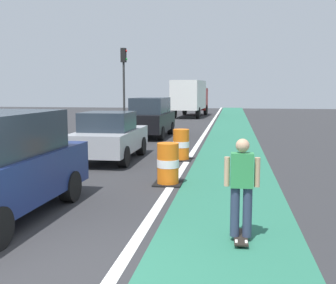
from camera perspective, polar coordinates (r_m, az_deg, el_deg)
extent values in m
plane|color=#2D2D30|center=(6.17, -15.89, -16.68)|extent=(100.00, 100.00, 0.00)
cube|color=#286B51|center=(17.28, 8.64, -1.08)|extent=(2.50, 80.00, 0.01)
cube|color=silver|center=(17.35, 3.68, -0.97)|extent=(0.20, 80.00, 0.01)
cube|color=black|center=(7.12, 9.87, -12.63)|extent=(0.24, 0.80, 0.02)
cylinder|color=silver|center=(6.88, 10.61, -13.46)|extent=(0.04, 0.11, 0.11)
cylinder|color=silver|center=(6.88, 9.29, -13.45)|extent=(0.04, 0.11, 0.11)
cylinder|color=silver|center=(7.37, 10.40, -12.03)|extent=(0.04, 0.11, 0.11)
cylinder|color=silver|center=(7.36, 9.18, -12.02)|extent=(0.04, 0.11, 0.11)
cylinder|color=#2D3851|center=(6.99, 10.78, -9.38)|extent=(0.15, 0.15, 0.82)
cylinder|color=#2D3851|center=(6.98, 9.12, -9.36)|extent=(0.15, 0.15, 0.82)
cube|color=#338C4C|center=(6.82, 10.07, -3.80)|extent=(0.36, 0.23, 0.56)
cylinder|color=tan|center=(6.84, 12.08, -4.06)|extent=(0.09, 0.09, 0.48)
cylinder|color=tan|center=(6.82, 8.05, -4.01)|extent=(0.09, 0.09, 0.48)
sphere|color=tan|center=(6.76, 10.15, -0.47)|extent=(0.22, 0.22, 0.22)
cylinder|color=black|center=(10.28, -21.69, -5.27)|extent=(0.30, 0.69, 0.68)
cylinder|color=black|center=(9.52, -13.24, -5.91)|extent=(0.30, 0.69, 0.68)
cube|color=#9EA0A5|center=(14.75, -7.91, 0.25)|extent=(1.84, 4.10, 0.72)
cube|color=#232D38|center=(14.44, -8.25, 2.81)|extent=(1.62, 1.72, 0.64)
cylinder|color=black|center=(16.24, -9.37, -0.42)|extent=(0.28, 0.68, 0.68)
cylinder|color=black|center=(15.81, -3.71, -0.55)|extent=(0.28, 0.68, 0.68)
cylinder|color=black|center=(13.88, -12.65, -1.79)|extent=(0.28, 0.68, 0.68)
cylinder|color=black|center=(13.37, -6.09, -2.00)|extent=(0.28, 0.68, 0.68)
cube|color=black|center=(21.81, -2.39, 2.79)|extent=(1.92, 4.63, 0.90)
cube|color=#232D38|center=(21.76, -2.40, 5.02)|extent=(1.67, 2.88, 0.80)
cylinder|color=black|center=(23.41, -3.60, 1.98)|extent=(0.29, 0.69, 0.68)
cylinder|color=black|center=(23.09, 0.36, 1.92)|extent=(0.29, 0.69, 0.68)
cylinder|color=black|center=(20.66, -5.44, 1.26)|extent=(0.29, 0.69, 0.68)
cylinder|color=black|center=(20.29, -0.97, 1.18)|extent=(0.29, 0.69, 0.68)
cylinder|color=orange|center=(10.90, -0.01, -4.53)|extent=(0.56, 0.56, 0.42)
cylinder|color=white|center=(10.84, -0.01, -2.91)|extent=(0.57, 0.57, 0.21)
cylinder|color=orange|center=(10.79, -0.01, -1.26)|extent=(0.56, 0.56, 0.42)
cube|color=black|center=(10.95, -0.01, -5.71)|extent=(0.73, 0.73, 0.04)
cylinder|color=orange|center=(14.62, 1.79, -1.53)|extent=(0.56, 0.56, 0.42)
cylinder|color=white|center=(14.57, 1.80, -0.31)|extent=(0.57, 0.57, 0.21)
cylinder|color=orange|center=(14.53, 1.80, 0.93)|extent=(0.56, 0.56, 0.42)
cube|color=black|center=(14.65, 1.79, -2.42)|extent=(0.73, 0.73, 0.04)
cube|color=silver|center=(37.08, 2.87, 6.44)|extent=(2.65, 5.74, 2.50)
cube|color=#B21E19|center=(40.89, 3.77, 5.88)|extent=(2.32, 2.04, 2.10)
cylinder|color=black|center=(40.90, 2.29, 4.41)|extent=(0.36, 0.98, 0.96)
cylinder|color=black|center=(40.58, 5.16, 4.37)|extent=(0.36, 0.98, 0.96)
cylinder|color=black|center=(35.94, 0.85, 4.04)|extent=(0.36, 0.98, 0.96)
cylinder|color=black|center=(35.59, 4.11, 3.99)|extent=(0.36, 0.98, 0.96)
cylinder|color=#2D2D2D|center=(27.49, -6.03, 6.40)|extent=(0.14, 0.14, 4.20)
cube|color=black|center=(27.58, -6.10, 11.70)|extent=(0.32, 0.32, 0.90)
sphere|color=red|center=(27.56, -5.75, 12.25)|extent=(0.16, 0.16, 0.16)
sphere|color=green|center=(27.52, -5.74, 11.18)|extent=(0.16, 0.16, 0.16)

